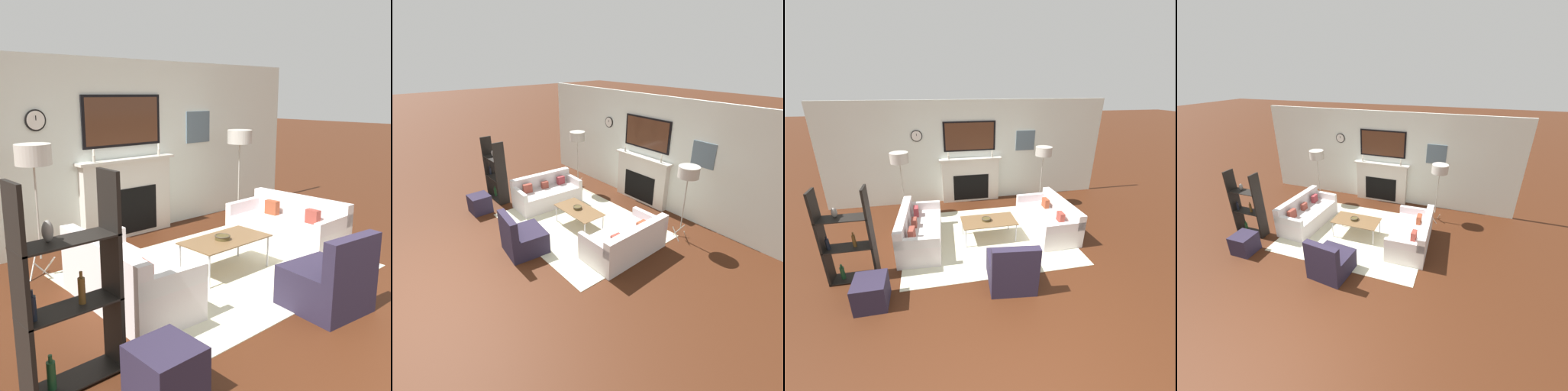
% 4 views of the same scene
% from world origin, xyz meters
% --- Properties ---
extents(ground_plane, '(60.00, 60.00, 0.00)m').
position_xyz_m(ground_plane, '(0.00, 0.00, 0.00)').
color(ground_plane, '#3E1D0E').
extents(fireplace_wall, '(7.57, 0.28, 2.70)m').
position_xyz_m(fireplace_wall, '(0.00, 5.09, 1.23)').
color(fireplace_wall, silver).
rests_on(fireplace_wall, ground_plane).
extents(area_rug, '(3.42, 2.68, 0.01)m').
position_xyz_m(area_rug, '(0.00, 2.97, 0.01)').
color(area_rug, beige).
rests_on(area_rug, ground_plane).
extents(couch_left, '(0.88, 1.68, 0.75)m').
position_xyz_m(couch_left, '(-1.40, 2.98, 0.28)').
color(couch_left, silver).
rests_on(couch_left, ground_plane).
extents(couch_right, '(0.88, 1.63, 0.71)m').
position_xyz_m(couch_right, '(1.40, 2.98, 0.26)').
color(couch_right, silver).
rests_on(couch_right, ground_plane).
extents(armchair, '(0.80, 0.82, 0.85)m').
position_xyz_m(armchair, '(0.07, 1.48, 0.28)').
color(armchair, '#251F32').
rests_on(armchair, ground_plane).
extents(coffee_table, '(1.12, 0.59, 0.43)m').
position_xyz_m(coffee_table, '(0.03, 2.91, 0.41)').
color(coffee_table, brown).
rests_on(coffee_table, ground_plane).
extents(decorative_bowl, '(0.19, 0.19, 0.06)m').
position_xyz_m(decorative_bowl, '(-0.02, 2.91, 0.46)').
color(decorative_bowl, '#4A3E1F').
rests_on(decorative_bowl, coffee_table).
extents(floor_lamp_left, '(0.41, 0.41, 1.63)m').
position_xyz_m(floor_lamp_left, '(-1.75, 4.27, 1.48)').
color(floor_lamp_left, '#9E998E').
rests_on(floor_lamp_left, ground_plane).
extents(floor_lamp_right, '(0.41, 0.41, 1.61)m').
position_xyz_m(floor_lamp_right, '(1.75, 4.27, 1.47)').
color(floor_lamp_right, '#9E998E').
rests_on(floor_lamp_right, ground_plane).
extents(shelf_unit, '(0.77, 0.28, 1.63)m').
position_xyz_m(shelf_unit, '(-2.46, 2.12, 0.76)').
color(shelf_unit, black).
rests_on(shelf_unit, ground_plane).
extents(ottoman, '(0.46, 0.46, 0.44)m').
position_xyz_m(ottoman, '(-2.07, 1.47, 0.22)').
color(ottoman, '#251F32').
rests_on(ottoman, ground_plane).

